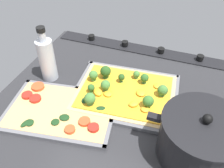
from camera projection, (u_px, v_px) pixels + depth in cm
name	position (u px, v px, depth cm)	size (l,w,h in cm)	color
ground_plane	(118.00, 102.00, 82.33)	(79.33, 70.98, 3.00)	#28282B
stove_control_panel	(142.00, 49.00, 103.71)	(76.15, 7.00, 2.60)	black
baking_tray_front	(125.00, 94.00, 82.56)	(37.14, 30.82, 1.30)	slate
broccoli_pizza	(124.00, 91.00, 81.53)	(34.55, 28.23, 6.10)	tan
baking_tray_back	(61.00, 111.00, 76.61)	(37.22, 27.92, 1.30)	slate
veggie_pizza_back	(60.00, 109.00, 76.17)	(34.48, 25.17, 1.90)	tan
cooking_pot	(200.00, 139.00, 61.26)	(28.03, 21.24, 15.24)	black
oil_bottle	(47.00, 59.00, 84.59)	(5.72, 5.72, 20.54)	#B7BCC6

